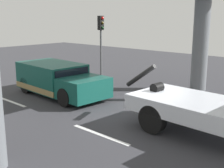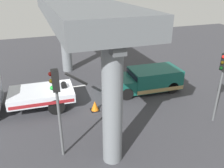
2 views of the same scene
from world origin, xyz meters
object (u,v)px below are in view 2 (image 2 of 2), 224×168
object	(u,v)px
towed_van_green	(147,80)
traffic_light_near	(222,73)
tow_truck_white	(7,94)
traffic_cone_orange	(95,106)
traffic_light_far	(57,96)

from	to	relation	value
towed_van_green	traffic_light_near	world-z (taller)	traffic_light_near
tow_truck_white	towed_van_green	size ratio (longest dim) A/B	1.38
traffic_light_near	traffic_cone_orange	distance (m)	7.36
tow_truck_white	traffic_light_near	xyz separation A→B (m)	(-10.92, 4.89, 1.70)
tow_truck_white	traffic_light_near	distance (m)	12.09
traffic_cone_orange	traffic_light_far	bearing A→B (deg)	53.43
traffic_light_near	tow_truck_white	bearing A→B (deg)	-24.12
tow_truck_white	traffic_cone_orange	bearing A→B (deg)	162.32
tow_truck_white	traffic_light_far	world-z (taller)	traffic_light_far
towed_van_green	traffic_light_far	size ratio (longest dim) A/B	1.27
traffic_light_near	traffic_cone_orange	size ratio (longest dim) A/B	6.33
tow_truck_white	towed_van_green	world-z (taller)	tow_truck_white
traffic_light_near	traffic_light_far	world-z (taller)	traffic_light_far
traffic_light_far	traffic_cone_orange	world-z (taller)	traffic_light_far
traffic_light_near	traffic_light_far	distance (m)	8.50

